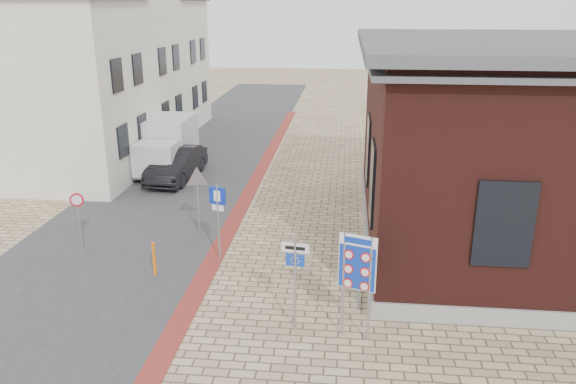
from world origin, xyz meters
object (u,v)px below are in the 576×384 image
at_px(sedan, 176,164).
at_px(parking_sign, 218,209).
at_px(bollard, 154,259).
at_px(essen_sign, 295,269).
at_px(box_truck, 168,145).
at_px(border_sign, 357,265).

relative_size(sedan, parking_sign, 1.81).
height_order(parking_sign, bollard, parking_sign).
relative_size(parking_sign, bollard, 2.31).
xyz_separation_m(essen_sign, bollard, (-4.50, 2.50, -1.14)).
relative_size(box_truck, essen_sign, 1.92).
distance_m(sedan, border_sign, 14.86).
relative_size(sedan, essen_sign, 1.80).
relative_size(box_truck, bollard, 4.45).
xyz_separation_m(sedan, bollard, (2.18, -9.63, -0.20)).
distance_m(box_truck, parking_sign, 10.77).
xyz_separation_m(box_truck, border_sign, (9.00, -13.75, 0.66)).
xyz_separation_m(essen_sign, parking_sign, (-2.80, 3.85, 0.03)).
bearing_deg(parking_sign, sedan, 129.35).
bearing_deg(border_sign, sedan, 142.38).
relative_size(essen_sign, bollard, 2.32).
relative_size(sedan, border_sign, 1.66).
bearing_deg(box_truck, parking_sign, -64.59).
distance_m(sedan, bollard, 9.88).
distance_m(essen_sign, parking_sign, 4.76).
height_order(sedan, border_sign, border_sign).
bearing_deg(parking_sign, bollard, -127.28).
xyz_separation_m(border_sign, parking_sign, (-4.30, 4.06, -0.25)).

